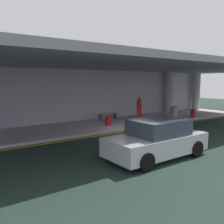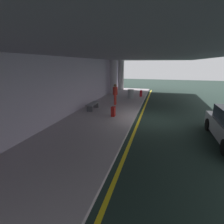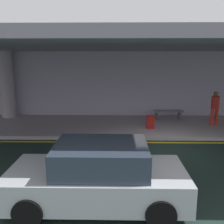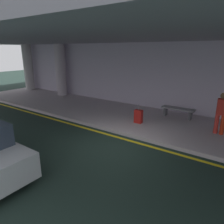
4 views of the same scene
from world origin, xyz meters
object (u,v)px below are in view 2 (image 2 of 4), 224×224
Objects in this scene: suitcase_upright_secondary at (141,93)px; bench_metal at (93,105)px; traveler_with_luggage at (115,93)px; support_column_center at (113,77)px; trash_bin_steel at (131,94)px; support_column_right_mid at (121,75)px; suitcase_upright_primary at (113,111)px.

suitcase_upright_secondary reaches higher than bench_metal.
support_column_center is at bearing 163.62° from traveler_with_luggage.
support_column_center is 4.29× the size of trash_bin_steel.
support_column_right_mid is 2.28× the size of bench_metal.
suitcase_upright_primary reaches higher than trash_bin_steel.
traveler_with_luggage is at bearing 138.37° from suitcase_upright_secondary.
traveler_with_luggage is 1.87× the size of suitcase_upright_secondary.
support_column_right_mid is at bearing 21.14° from trash_bin_steel.
trash_bin_steel is at bearing -131.11° from support_column_center.
trash_bin_steel is at bearing 132.13° from traveler_with_luggage.
bench_metal is at bearing 135.56° from suitcase_upright_secondary.
traveler_with_luggage reaches higher than suitcase_upright_secondary.
bench_metal is (1.21, 1.86, 0.04)m from suitcase_upright_primary.
suitcase_upright_secondary reaches higher than trash_bin_steel.
suitcase_upright_primary is at bearing -123.05° from bench_metal.
suitcase_upright_secondary is at bearing -35.21° from trash_bin_steel.
traveler_with_luggage reaches higher than suitcase_upright_primary.
support_column_right_mid is 12.61m from suitcase_upright_primary.
bench_metal is at bearing -176.62° from support_column_center.
suitcase_upright_primary is 6.27m from trash_bin_steel.
support_column_right_mid is 5.97m from suitcase_upright_secondary.
bench_metal is (-6.29, 2.78, 0.04)m from suitcase_upright_secondary.
trash_bin_steel is at bearing -158.86° from support_column_right_mid.
traveler_with_luggage is (-5.06, -1.57, -0.86)m from support_column_center.
support_column_right_mid reaches higher than suitcase_upright_primary.
support_column_center is at bearing 48.89° from trash_bin_steel.
suitcase_upright_secondary is 1.51m from trash_bin_steel.
support_column_center is 8.75m from suitcase_upright_primary.
traveler_with_luggage is 1.87× the size of suitcase_upright_primary.
traveler_with_luggage reaches higher than trash_bin_steel.
trash_bin_steel is (-1.23, 0.87, 0.11)m from suitcase_upright_secondary.
support_column_center is at bearing 180.00° from support_column_right_mid.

